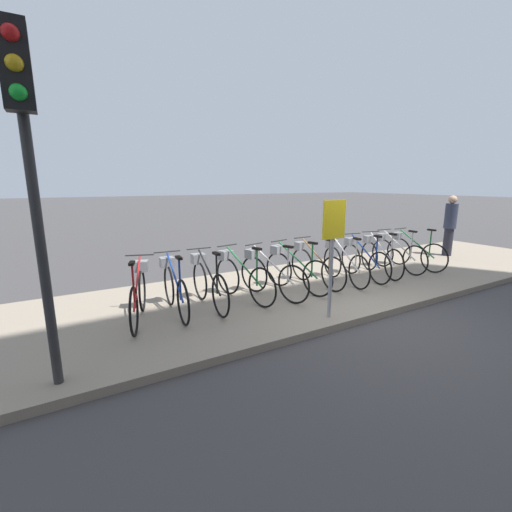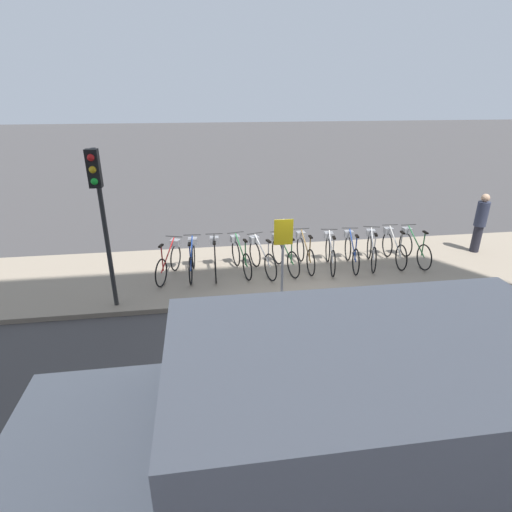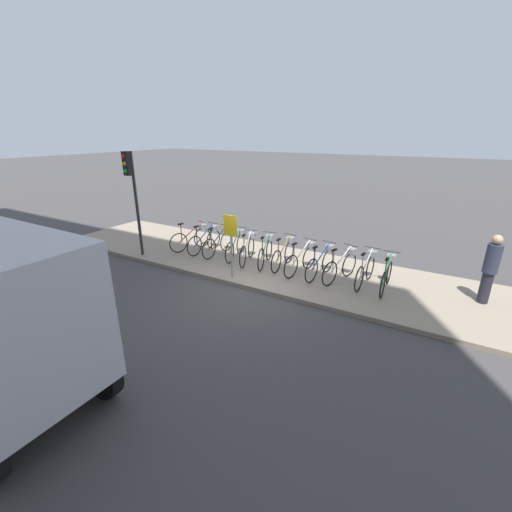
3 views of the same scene
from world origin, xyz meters
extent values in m
plane|color=#423F3F|center=(0.00, 0.00, 0.00)|extent=(120.00, 120.00, 0.00)
cube|color=gray|center=(0.00, 1.86, 0.06)|extent=(17.22, 3.73, 0.12)
torus|color=black|center=(-3.59, 1.17, 0.48)|extent=(0.26, 0.70, 0.73)
torus|color=black|center=(-3.27, 2.12, 0.48)|extent=(0.26, 0.70, 0.73)
cylinder|color=red|center=(-3.43, 1.64, 0.78)|extent=(0.35, 0.97, 0.61)
cylinder|color=red|center=(-3.55, 1.30, 0.81)|extent=(0.04, 0.04, 0.65)
cube|color=black|center=(-3.55, 1.30, 1.16)|extent=(0.13, 0.21, 0.04)
cylinder|color=#262626|center=(-3.27, 2.12, 1.10)|extent=(0.44, 0.17, 0.02)
cube|color=gray|center=(-3.26, 2.16, 0.90)|extent=(0.29, 0.27, 0.18)
torus|color=black|center=(-2.86, 1.18, 0.48)|extent=(0.09, 0.73, 0.73)
torus|color=black|center=(-2.80, 2.17, 0.48)|extent=(0.09, 0.73, 0.73)
cylinder|color=navy|center=(-2.83, 1.68, 0.78)|extent=(0.10, 1.02, 0.61)
cylinder|color=navy|center=(-2.85, 1.32, 0.81)|extent=(0.03, 0.03, 0.65)
cube|color=black|center=(-2.85, 1.32, 1.16)|extent=(0.08, 0.20, 0.04)
cylinder|color=#262626|center=(-2.80, 2.17, 1.10)|extent=(0.46, 0.06, 0.02)
cube|color=gray|center=(-2.79, 2.22, 0.90)|extent=(0.25, 0.22, 0.18)
torus|color=black|center=(-2.24, 1.18, 0.48)|extent=(0.06, 0.73, 0.73)
torus|color=black|center=(-2.21, 2.18, 0.48)|extent=(0.06, 0.73, 0.73)
cylinder|color=black|center=(-2.22, 1.68, 0.78)|extent=(0.06, 1.02, 0.61)
cylinder|color=black|center=(-2.23, 1.32, 0.81)|extent=(0.03, 0.03, 0.65)
cube|color=black|center=(-2.23, 1.32, 1.16)|extent=(0.08, 0.20, 0.04)
cylinder|color=#262626|center=(-2.21, 2.18, 1.10)|extent=(0.46, 0.04, 0.02)
cube|color=gray|center=(-2.20, 2.23, 0.90)|extent=(0.25, 0.21, 0.18)
torus|color=black|center=(-1.42, 1.23, 0.48)|extent=(0.18, 0.72, 0.73)
torus|color=black|center=(-1.62, 2.21, 0.48)|extent=(0.18, 0.72, 0.73)
cylinder|color=#267238|center=(-1.52, 1.72, 0.78)|extent=(0.23, 1.00, 0.61)
cylinder|color=#267238|center=(-1.45, 1.36, 0.81)|extent=(0.04, 0.04, 0.65)
cube|color=black|center=(-1.45, 1.36, 1.16)|extent=(0.11, 0.21, 0.04)
cylinder|color=#262626|center=(-1.62, 2.21, 1.10)|extent=(0.46, 0.12, 0.02)
cube|color=gray|center=(-1.63, 2.26, 0.90)|extent=(0.28, 0.24, 0.18)
torus|color=black|center=(-0.83, 1.11, 0.48)|extent=(0.23, 0.71, 0.73)
torus|color=black|center=(-1.10, 2.07, 0.48)|extent=(0.23, 0.71, 0.73)
cylinder|color=silver|center=(-0.96, 1.59, 0.78)|extent=(0.31, 0.99, 0.61)
cylinder|color=silver|center=(-0.87, 1.24, 0.81)|extent=(0.04, 0.04, 0.65)
cube|color=black|center=(-0.87, 1.24, 1.16)|extent=(0.12, 0.21, 0.04)
cylinder|color=#262626|center=(-1.10, 2.07, 1.10)|extent=(0.45, 0.15, 0.02)
cube|color=gray|center=(-1.11, 2.12, 0.90)|extent=(0.29, 0.26, 0.18)
torus|color=black|center=(-0.21, 1.19, 0.48)|extent=(0.21, 0.71, 0.73)
torus|color=black|center=(-0.44, 2.16, 0.48)|extent=(0.21, 0.71, 0.73)
cylinder|color=#267238|center=(-0.32, 1.68, 0.78)|extent=(0.27, 0.99, 0.61)
cylinder|color=#267238|center=(-0.24, 1.32, 0.81)|extent=(0.04, 0.04, 0.65)
cube|color=black|center=(-0.24, 1.32, 1.16)|extent=(0.12, 0.21, 0.04)
cylinder|color=#262626|center=(-0.44, 2.16, 1.10)|extent=(0.45, 0.13, 0.02)
cube|color=gray|center=(-0.45, 2.21, 0.90)|extent=(0.28, 0.25, 0.18)
torus|color=black|center=(0.28, 1.27, 0.48)|extent=(0.06, 0.73, 0.73)
torus|color=black|center=(0.25, 2.27, 0.48)|extent=(0.06, 0.73, 0.73)
cylinder|color=olive|center=(0.27, 1.77, 0.78)|extent=(0.06, 1.02, 0.61)
cylinder|color=olive|center=(0.28, 1.41, 0.81)|extent=(0.03, 0.03, 0.65)
cube|color=black|center=(0.28, 1.41, 1.16)|extent=(0.08, 0.20, 0.04)
cylinder|color=#262626|center=(0.25, 2.27, 1.10)|extent=(0.46, 0.04, 0.02)
cube|color=gray|center=(0.25, 2.32, 0.90)|extent=(0.25, 0.21, 0.18)
torus|color=black|center=(0.85, 1.13, 0.48)|extent=(0.16, 0.72, 0.73)
torus|color=black|center=(1.02, 2.11, 0.48)|extent=(0.16, 0.72, 0.73)
cylinder|color=silver|center=(0.93, 1.62, 0.78)|extent=(0.21, 1.01, 0.61)
cylinder|color=silver|center=(0.87, 1.26, 0.81)|extent=(0.04, 0.04, 0.65)
cube|color=black|center=(0.87, 1.26, 1.16)|extent=(0.10, 0.21, 0.04)
cylinder|color=#262626|center=(1.02, 2.11, 1.10)|extent=(0.46, 0.10, 0.02)
cube|color=gray|center=(1.02, 2.16, 0.90)|extent=(0.27, 0.24, 0.18)
torus|color=black|center=(1.48, 1.15, 0.48)|extent=(0.14, 0.72, 0.73)
torus|color=black|center=(1.63, 2.13, 0.48)|extent=(0.14, 0.72, 0.73)
cylinder|color=navy|center=(1.55, 1.64, 0.78)|extent=(0.18, 1.01, 0.61)
cylinder|color=navy|center=(1.50, 1.28, 0.81)|extent=(0.04, 0.04, 0.65)
cube|color=black|center=(1.50, 1.28, 1.16)|extent=(0.10, 0.21, 0.04)
cylinder|color=#262626|center=(1.63, 2.13, 1.10)|extent=(0.46, 0.09, 0.02)
cube|color=gray|center=(1.63, 2.18, 0.90)|extent=(0.27, 0.23, 0.18)
torus|color=black|center=(2.01, 1.20, 0.48)|extent=(0.24, 0.71, 0.73)
torus|color=black|center=(2.28, 2.16, 0.48)|extent=(0.24, 0.71, 0.73)
cylinder|color=silver|center=(2.14, 1.68, 0.78)|extent=(0.31, 0.98, 0.61)
cylinder|color=silver|center=(2.04, 1.33, 0.81)|extent=(0.04, 0.04, 0.65)
cube|color=black|center=(2.04, 1.33, 1.16)|extent=(0.12, 0.21, 0.04)
cylinder|color=#262626|center=(2.28, 2.16, 1.10)|extent=(0.45, 0.15, 0.02)
cube|color=gray|center=(2.30, 2.20, 0.90)|extent=(0.29, 0.26, 0.18)
torus|color=black|center=(2.82, 1.25, 0.48)|extent=(0.08, 0.73, 0.73)
torus|color=black|center=(2.88, 2.25, 0.48)|extent=(0.08, 0.73, 0.73)
cylinder|color=beige|center=(2.85, 1.75, 0.78)|extent=(0.10, 1.02, 0.61)
cylinder|color=beige|center=(2.83, 1.39, 0.81)|extent=(0.03, 0.03, 0.65)
cube|color=black|center=(2.83, 1.39, 1.16)|extent=(0.08, 0.20, 0.04)
cylinder|color=#262626|center=(2.88, 2.25, 1.10)|extent=(0.46, 0.05, 0.02)
cube|color=gray|center=(2.88, 2.30, 0.90)|extent=(0.25, 0.22, 0.18)
torus|color=black|center=(3.45, 1.18, 0.48)|extent=(0.05, 0.73, 0.73)
torus|color=black|center=(3.42, 2.18, 0.48)|extent=(0.05, 0.73, 0.73)
cylinder|color=#267238|center=(3.44, 1.68, 0.78)|extent=(0.05, 1.02, 0.61)
cylinder|color=#267238|center=(3.44, 1.32, 0.81)|extent=(0.03, 0.03, 0.65)
cube|color=black|center=(3.44, 1.32, 1.16)|extent=(0.07, 0.20, 0.04)
cylinder|color=#262626|center=(3.42, 2.18, 1.10)|extent=(0.46, 0.03, 0.02)
cube|color=gray|center=(3.42, 2.23, 0.90)|extent=(0.24, 0.21, 0.18)
cylinder|color=black|center=(0.07, -4.74, 0.45)|extent=(0.90, 0.22, 0.90)
cylinder|color=#23232D|center=(5.73, 2.22, 0.53)|extent=(0.26, 0.26, 0.83)
cylinder|color=#2D3347|center=(5.73, 2.22, 1.31)|extent=(0.34, 0.34, 0.73)
sphere|color=tan|center=(5.73, 2.22, 1.80)|extent=(0.24, 0.24, 0.24)
cylinder|color=#2D2D2D|center=(-4.57, 0.35, 1.88)|extent=(0.10, 0.10, 3.53)
cube|color=black|center=(-4.57, 0.17, 3.27)|extent=(0.24, 0.20, 0.75)
sphere|color=red|center=(-4.57, 0.07, 3.50)|extent=(0.14, 0.14, 0.14)
sphere|color=gold|center=(-4.57, 0.07, 3.27)|extent=(0.14, 0.14, 0.14)
sphere|color=green|center=(-4.57, 0.07, 3.04)|extent=(0.14, 0.14, 0.14)
cylinder|color=#99999E|center=(-0.69, 0.30, 1.07)|extent=(0.06, 0.06, 1.90)
cube|color=yellow|center=(-0.69, 0.28, 1.72)|extent=(0.44, 0.03, 0.60)
camera|label=1|loc=(-4.38, -3.68, 2.28)|focal=24.00mm
camera|label=2|loc=(-2.53, -8.11, 4.68)|focal=28.00mm
camera|label=3|loc=(4.69, -7.47, 4.25)|focal=24.00mm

